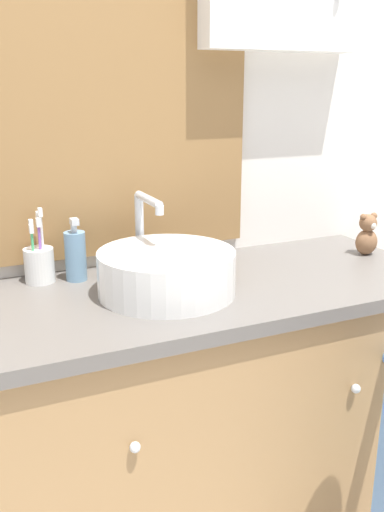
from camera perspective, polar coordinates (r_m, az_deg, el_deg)
wall_back at (r=1.67m, az=-2.68°, el=15.07°), size 3.20×0.18×2.50m
vanity_counter at (r=1.67m, az=1.36°, el=-16.48°), size 1.30×0.55×0.83m
sink_basin at (r=1.41m, az=-2.59°, el=-1.48°), size 0.34×0.39×0.23m
toothbrush_holder at (r=1.54m, az=-15.04°, el=-0.66°), size 0.08×0.08×0.20m
soap_dispenser at (r=1.53m, az=-11.57°, el=0.10°), size 0.06×0.06×0.17m
teddy_bear at (r=1.81m, az=17.10°, el=2.01°), size 0.07×0.06×0.13m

